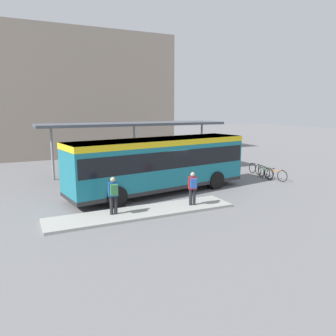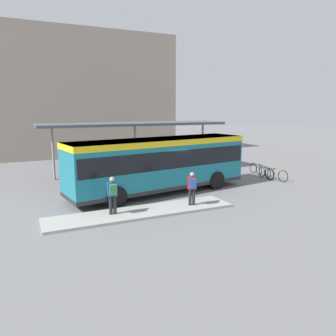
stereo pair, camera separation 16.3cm
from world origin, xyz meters
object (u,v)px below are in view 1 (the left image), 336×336
pedestrian_companion (193,187)px  bicycle_black (257,169)px  bicycle_white (262,171)px  city_bus (160,161)px  bicycle_orange (276,174)px  pedestrian_waiting (113,193)px  bicycle_green (265,173)px

pedestrian_companion → bicycle_black: 9.46m
pedestrian_companion → bicycle_white: pedestrian_companion is taller
pedestrian_companion → bicycle_white: size_ratio=0.93×
city_bus → bicycle_orange: city_bus is taller
pedestrian_waiting → bicycle_green: size_ratio=0.96×
pedestrian_companion → bicycle_black: size_ratio=0.89×
pedestrian_waiting → pedestrian_companion: pedestrian_waiting is taller
bicycle_orange → bicycle_black: bicycle_orange is taller
bicycle_white → pedestrian_companion: bearing=125.0°
city_bus → bicycle_black: size_ratio=5.92×
bicycle_white → bicycle_black: bearing=-0.9°
bicycle_green → city_bus: bearing=100.9°
city_bus → bicycle_orange: size_ratio=5.92×
city_bus → bicycle_green: 8.01m
bicycle_black → bicycle_green: bearing=164.8°
pedestrian_companion → bicycle_white: bearing=-45.5°
pedestrian_companion → pedestrian_waiting: bearing=102.5°
bicycle_orange → bicycle_black: size_ratio=1.00×
bicycle_orange → bicycle_green: size_ratio=1.04×
pedestrian_waiting → bicycle_black: size_ratio=0.92×
bicycle_white → bicycle_black: (0.09, 0.68, 0.02)m
city_bus → bicycle_orange: 8.24m
pedestrian_waiting → bicycle_green: pedestrian_waiting is taller
city_bus → bicycle_white: (8.21, 1.00, -1.40)m
pedestrian_waiting → pedestrian_companion: bearing=-89.5°
bicycle_black → bicycle_white: bearing=174.4°
pedestrian_waiting → pedestrian_companion: 3.77m
pedestrian_companion → city_bus: bearing=20.9°
city_bus → pedestrian_companion: 3.33m
pedestrian_waiting → bicycle_green: bearing=-69.4°
bicycle_orange → bicycle_white: (0.10, 1.37, -0.02)m
pedestrian_companion → bicycle_orange: pedestrian_companion is taller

